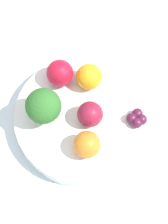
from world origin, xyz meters
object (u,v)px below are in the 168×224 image
Objects in this scene: broccoli at (43,106)px; grape_cluster at (137,118)px; bowl at (84,118)px; apple_red at (60,73)px; apple_green at (90,114)px; orange_front at (87,145)px; orange_back at (90,77)px.

broccoli reaches higher than grape_cluster.
bowl is at bearing -77.40° from broccoli.
broccoli is at bearing 170.16° from apple_red.
broccoli reaches higher than apple_green.
bowl is 5.55× the size of apple_green.
apple_red reaches higher than bowl.
apple_red is 1.10× the size of apple_green.
orange_front is 0.10m from grape_cluster.
orange_back is at bearing 55.76° from grape_cluster.
apple_green is at bearing 2.36° from orange_front.
apple_green is (-0.07, -0.06, -0.00)m from apple_red.
broccoli is at bearing 94.71° from apple_green.
grape_cluster is at bearing -113.00° from apple_red.
apple_red is at bearing 41.96° from apple_green.
orange_front reaches higher than apple_green.
apple_red reaches higher than grape_cluster.
broccoli is 1.64× the size of orange_front.
apple_green is at bearing -138.04° from apple_red.
grape_cluster is (-0.06, -0.09, -0.01)m from orange_back.
orange_front is (-0.06, -0.01, 0.04)m from bowl.
apple_red is 1.35× the size of grape_cluster.
broccoli is 0.10m from orange_front.
grape_cluster is at bearing -50.39° from orange_front.
orange_back is at bearing 8.40° from apple_green.
bowl is 0.08m from orange_back.
bowl is 0.04m from apple_green.
orange_back is (0.08, -0.07, -0.02)m from broccoli.
apple_red is at bearing 27.65° from orange_front.
bowl is at bearing -140.17° from apple_red.
orange_back is (0.13, 0.01, 0.00)m from orange_front.
bowl is at bearing 12.27° from orange_front.
orange_back is (0.07, 0.01, 0.00)m from apple_green.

